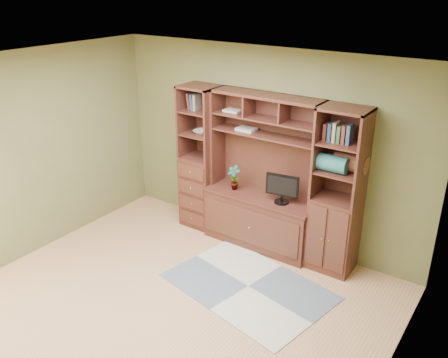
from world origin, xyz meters
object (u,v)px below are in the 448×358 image
Objects in this scene: left_tower at (201,158)px; right_tower at (337,192)px; monitor at (282,184)px; center_hutch at (261,174)px.

left_tower is 2.02m from right_tower.
center_hutch is at bearing 164.96° from monitor.
center_hutch is 1.00× the size of right_tower.
center_hutch is 1.03m from right_tower.
center_hutch and right_tower have the same top height.
right_tower is (2.02, 0.00, 0.00)m from left_tower.
left_tower is at bearing 180.00° from right_tower.
monitor is (1.33, -0.07, -0.03)m from left_tower.
monitor is at bearing -5.97° from center_hutch.
left_tower is 1.00× the size of right_tower.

